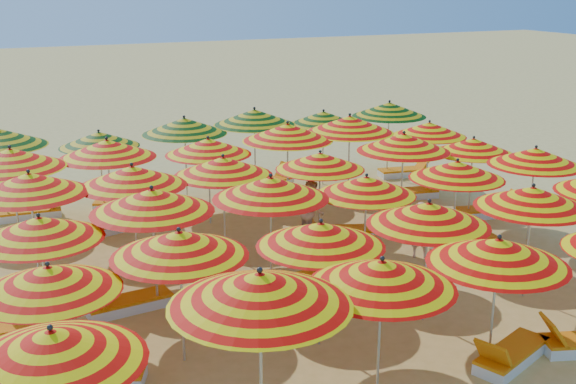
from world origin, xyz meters
The scene contains 51 objects.
ground centered at (0.00, 0.00, 0.00)m, with size 120.00×120.00×0.00m, color #E2B964.
umbrella_0 centered at (-6.02, -6.01, 2.15)m, with size 2.45×2.45×2.44m.
umbrella_1 centered at (-3.30, -5.97, 2.38)m, with size 3.33×3.33×2.71m.
umbrella_2 centered at (-1.22, -5.70, 2.14)m, with size 3.00×3.00×2.43m.
umbrella_3 centered at (0.96, -5.72, 2.17)m, with size 3.08×3.08×2.46m.
umbrella_6 centered at (-5.81, -3.64, 2.05)m, with size 2.78×2.78×2.33m.
umbrella_7 centered at (-3.67, -3.29, 2.17)m, with size 2.84×2.84×2.47m.
umbrella_8 centered at (-1.26, -3.73, 2.13)m, with size 2.55×2.55×2.42m.
umbrella_9 centered at (1.03, -3.67, 2.18)m, with size 2.72×2.72×2.48m.
umbrella_10 centered at (3.57, -3.61, 2.17)m, with size 2.42×2.42×2.47m.
umbrella_12 centered at (-5.70, -1.38, 2.12)m, with size 2.51×2.51×2.41m.
umbrella_13 centered at (-3.57, -1.01, 2.27)m, with size 2.67×2.67×2.58m.
umbrella_14 centered at (-1.12, -1.14, 2.27)m, with size 2.81×2.81×2.58m.
umbrella_15 centered at (1.14, -1.16, 2.05)m, with size 2.26×2.26×2.33m.
umbrella_16 centered at (3.67, -1.00, 2.10)m, with size 2.57×2.57×2.39m.
umbrella_17 centered at (6.07, -0.94, 2.17)m, with size 2.44×2.44×2.46m.
umbrella_18 centered at (-5.64, 1.17, 2.28)m, with size 2.71×2.71×2.59m.
umbrella_19 centered at (-3.50, 1.07, 2.24)m, with size 3.08×3.08×2.54m.
umbrella_20 centered at (-1.33, 1.26, 2.18)m, with size 2.78×2.78×2.48m.
umbrella_21 centered at (1.16, 1.16, 2.08)m, with size 2.90×2.90×2.36m.
umbrella_22 centered at (3.65, 1.27, 2.29)m, with size 2.91×2.91×2.61m.
umbrella_23 centered at (5.76, 1.08, 2.05)m, with size 2.65×2.65×2.33m.
umbrella_24 centered at (-5.86, 3.34, 2.36)m, with size 3.33×3.33×2.68m.
umbrella_25 centered at (-3.56, 3.72, 2.29)m, with size 2.70×2.70×2.60m.
umbrella_26 centered at (-0.95, 3.55, 2.14)m, with size 2.88×2.88×2.43m.
umbrella_27 centered at (1.31, 3.47, 2.35)m, with size 3.11×3.11×2.67m.
umbrella_28 centered at (3.32, 3.60, 2.39)m, with size 3.09×3.09×2.71m.
umbrella_29 centered at (5.86, 3.29, 2.09)m, with size 2.85×2.85×2.37m.
umbrella_31 centered at (-3.40, 5.87, 2.09)m, with size 2.66×2.66×2.37m.
umbrella_32 centered at (-0.98, 5.66, 2.31)m, with size 2.95×2.95×2.62m.
umbrella_33 centered at (1.29, 5.90, 2.35)m, with size 3.13×3.13×2.67m.
umbrella_34 centered at (3.60, 5.82, 2.16)m, with size 2.87×2.87×2.45m.
umbrella_35 centered at (5.99, 5.77, 2.28)m, with size 3.14×3.14×2.59m.
lounger_0 centered at (1.47, -5.69, 0.15)m, with size 1.82×1.19×0.69m.
lounger_2 centered at (-5.30, -3.38, 0.15)m, with size 1.82×1.22×0.69m.
lounger_3 centered at (-6.30, -1.16, 0.15)m, with size 1.75×0.63×0.69m.
lounger_4 centered at (-4.17, -0.90, 0.15)m, with size 1.79×0.78×0.69m.
lounger_5 centered at (-0.53, -1.34, 0.15)m, with size 1.81×0.91×0.69m.
lounger_6 centered at (4.17, -0.74, 0.15)m, with size 1.79×0.80×0.69m.
lounger_7 centered at (-2.90, 0.95, 0.15)m, with size 1.82×0.99×0.69m.
lounger_8 centered at (1.67, 1.14, 0.15)m, with size 1.83×1.15×0.69m.
lounger_9 centered at (4.16, 1.42, 0.15)m, with size 1.82×1.25×0.69m.
lounger_10 centered at (6.36, 0.94, 0.15)m, with size 1.82×0.94×0.69m.
lounger_12 centered at (-4.06, 3.82, 0.15)m, with size 1.82×1.03×0.69m.
lounger_13 centered at (5.35, 3.34, 0.15)m, with size 1.81×0.88×0.69m.
lounger_14 centered at (-5.39, 6.01, 0.15)m, with size 1.75×0.65×0.69m.
lounger_15 centered at (-2.80, 5.71, 0.15)m, with size 1.82×1.20×0.69m.
lounger_16 centered at (1.88, 6.08, 0.15)m, with size 1.82×1.22×0.69m.
lounger_17 centered at (6.59, 5.55, 0.15)m, with size 1.80×0.85×0.69m.
beachgoer_a centered at (2.85, -0.87, 0.68)m, with size 0.50×0.33×1.36m, color #DDA47C.
beachgoer_b centered at (0.96, 1.21, 0.79)m, with size 0.77×0.60×1.59m, color tan.
Camera 1 is at (-6.59, -14.30, 6.42)m, focal length 45.00 mm.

